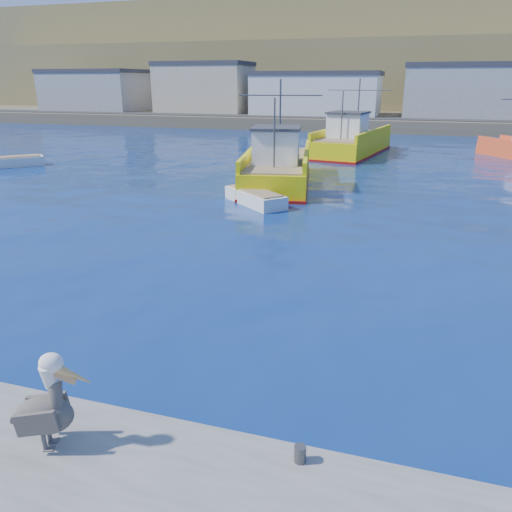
{
  "coord_description": "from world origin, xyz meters",
  "views": [
    {
      "loc": [
        4.26,
        -9.93,
        6.41
      ],
      "look_at": [
        0.03,
        3.76,
        1.36
      ],
      "focal_mm": 35.0,
      "sensor_mm": 36.0,
      "label": 1
    }
  ],
  "objects_px": {
    "skiff_mid": "(255,199)",
    "pelican": "(47,408)",
    "skiff_left": "(13,163)",
    "trawler_yellow_b": "(352,142)",
    "trawler_yellow_a": "(278,168)"
  },
  "relations": [
    {
      "from": "skiff_mid",
      "to": "pelican",
      "type": "height_order",
      "value": "pelican"
    },
    {
      "from": "trawler_yellow_a",
      "to": "trawler_yellow_b",
      "type": "bearing_deg",
      "value": 79.59
    },
    {
      "from": "pelican",
      "to": "skiff_left",
      "type": "bearing_deg",
      "value": 132.97
    },
    {
      "from": "trawler_yellow_b",
      "to": "skiff_left",
      "type": "height_order",
      "value": "trawler_yellow_b"
    },
    {
      "from": "trawler_yellow_a",
      "to": "skiff_left",
      "type": "xyz_separation_m",
      "value": [
        -21.76,
        0.59,
        -0.76
      ]
    },
    {
      "from": "skiff_left",
      "to": "pelican",
      "type": "height_order",
      "value": "pelican"
    },
    {
      "from": "trawler_yellow_b",
      "to": "skiff_left",
      "type": "distance_m",
      "value": 28.85
    },
    {
      "from": "skiff_left",
      "to": "skiff_mid",
      "type": "relative_size",
      "value": 1.03
    },
    {
      "from": "trawler_yellow_b",
      "to": "pelican",
      "type": "bearing_deg",
      "value": -90.05
    },
    {
      "from": "trawler_yellow_b",
      "to": "skiff_left",
      "type": "relative_size",
      "value": 3.01
    },
    {
      "from": "skiff_mid",
      "to": "pelican",
      "type": "relative_size",
      "value": 2.34
    },
    {
      "from": "trawler_yellow_b",
      "to": "skiff_mid",
      "type": "distance_m",
      "value": 21.58
    },
    {
      "from": "trawler_yellow_b",
      "to": "skiff_left",
      "type": "xyz_separation_m",
      "value": [
        -24.63,
        -15.01,
        -0.79
      ]
    },
    {
      "from": "skiff_left",
      "to": "pelican",
      "type": "distance_m",
      "value": 36.09
    },
    {
      "from": "skiff_mid",
      "to": "pelican",
      "type": "xyz_separation_m",
      "value": [
        2.57,
        -20.0,
        0.97
      ]
    }
  ]
}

